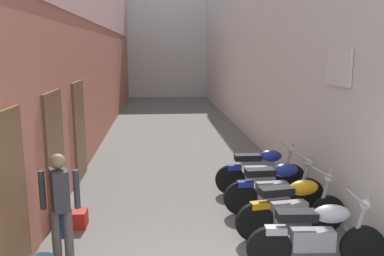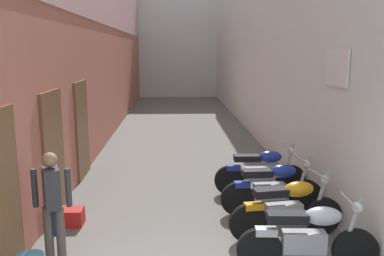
{
  "view_description": "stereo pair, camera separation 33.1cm",
  "coord_description": "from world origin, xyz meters",
  "views": [
    {
      "loc": [
        -0.61,
        -3.45,
        2.88
      ],
      "look_at": [
        0.09,
        4.75,
        1.28
      ],
      "focal_mm": 37.6,
      "sensor_mm": 36.0,
      "label": 1
    },
    {
      "loc": [
        -0.28,
        -3.48,
        2.88
      ],
      "look_at": [
        0.09,
        4.75,
        1.28
      ],
      "focal_mm": 37.6,
      "sensor_mm": 36.0,
      "label": 2
    }
  ],
  "objects": [
    {
      "name": "building_far_end",
      "position": [
        0.0,
        22.51,
        3.31
      ],
      "size": [
        7.8,
        2.0,
        6.62
      ],
      "primitive_type": "cube",
      "color": "silver",
      "rests_on": "ground"
    },
    {
      "name": "pedestrian_by_doorway",
      "position": [
        -1.9,
        1.66,
        0.92
      ],
      "size": [
        0.52,
        0.39,
        1.57
      ],
      "color": "#564C47",
      "rests_on": "ground"
    },
    {
      "name": "umbrella_leaning",
      "position": [
        -1.89,
        1.71,
        0.68
      ],
      "size": [
        0.2,
        0.35,
        0.97
      ],
      "color": "#4C4C4C",
      "rests_on": "ground"
    },
    {
      "name": "motorcycle_fourth",
      "position": [
        1.46,
        4.22,
        0.5
      ],
      "size": [
        1.85,
        0.58,
        1.04
      ],
      "color": "black",
      "rests_on": "ground"
    },
    {
      "name": "motorcycle_nearest",
      "position": [
        1.46,
        1.31,
        0.5
      ],
      "size": [
        1.85,
        0.58,
        1.04
      ],
      "color": "black",
      "rests_on": "ground"
    },
    {
      "name": "motorcycle_second",
      "position": [
        1.46,
        2.29,
        0.5
      ],
      "size": [
        1.84,
        0.58,
        1.04
      ],
      "color": "black",
      "rests_on": "ground"
    },
    {
      "name": "plastic_crate",
      "position": [
        -2.03,
        2.91,
        0.14
      ],
      "size": [
        0.44,
        0.32,
        0.28
      ],
      "primitive_type": "cube",
      "color": "red",
      "rests_on": "ground"
    },
    {
      "name": "building_right",
      "position": [
        2.6,
        10.75,
        3.92
      ],
      "size": [
        0.45,
        21.51,
        7.84
      ],
      "color": "silver",
      "rests_on": "ground"
    },
    {
      "name": "ground_plane",
      "position": [
        0.0,
        8.75,
        0.0
      ],
      "size": [
        37.51,
        37.51,
        0.0
      ],
      "primitive_type": "plane",
      "color": "#66635E"
    },
    {
      "name": "building_left",
      "position": [
        -2.59,
        10.7,
        3.28
      ],
      "size": [
        0.45,
        21.51,
        6.51
      ],
      "color": "#B76651",
      "rests_on": "ground"
    },
    {
      "name": "motorcycle_third",
      "position": [
        1.46,
        3.24,
        0.5
      ],
      "size": [
        1.85,
        0.58,
        1.04
      ],
      "color": "black",
      "rests_on": "ground"
    }
  ]
}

